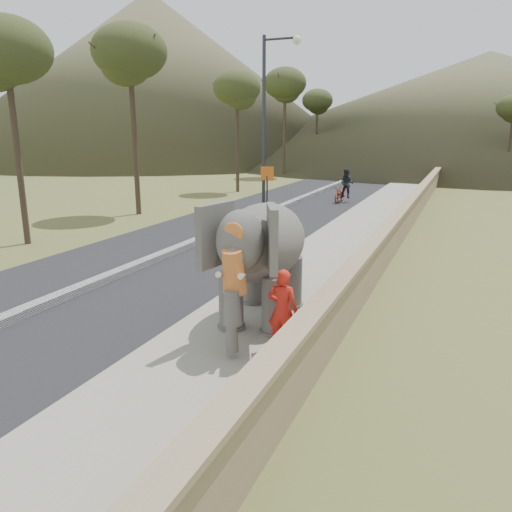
{
  "coord_description": "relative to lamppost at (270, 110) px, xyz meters",
  "views": [
    {
      "loc": [
        3.76,
        -6.97,
        4.05
      ],
      "look_at": [
        0.2,
        1.47,
        1.7
      ],
      "focal_mm": 35.0,
      "sensor_mm": 36.0,
      "label": 1
    }
  ],
  "objects": [
    {
      "name": "elephant_and_man",
      "position": [
        4.71,
        -12.43,
        -3.45
      ],
      "size": [
        2.32,
        3.72,
        2.56
      ],
      "color": "#67635D",
      "rests_on": "ground"
    },
    {
      "name": "parapet",
      "position": [
        6.34,
        -4.72,
        -4.32
      ],
      "size": [
        0.3,
        120.0,
        1.1
      ],
      "primitive_type": "cube",
      "color": "tan",
      "rests_on": "ground"
    },
    {
      "name": "ground",
      "position": [
        4.69,
        -14.72,
        -4.87
      ],
      "size": [
        160.0,
        160.0,
        0.0
      ],
      "primitive_type": "plane",
      "color": "olive",
      "rests_on": "ground"
    },
    {
      "name": "hill_far",
      "position": [
        9.69,
        55.28,
        2.13
      ],
      "size": [
        80.0,
        80.0,
        14.0
      ],
      "primitive_type": "cone",
      "color": "brown",
      "rests_on": "ground"
    },
    {
      "name": "hill_left",
      "position": [
        -33.31,
        40.28,
        6.13
      ],
      "size": [
        60.0,
        60.0,
        22.0
      ],
      "primitive_type": "cone",
      "color": "brown",
      "rests_on": "ground"
    },
    {
      "name": "walkway",
      "position": [
        4.69,
        -4.72,
        -4.8
      ],
      "size": [
        3.0,
        120.0,
        0.15
      ],
      "primitive_type": "cube",
      "color": "#9E9687",
      "rests_on": "ground"
    },
    {
      "name": "lamppost",
      "position": [
        0.0,
        0.0,
        0.0
      ],
      "size": [
        1.76,
        0.36,
        8.0
      ],
      "color": "#2A292E",
      "rests_on": "ground"
    },
    {
      "name": "median",
      "position": [
        -0.31,
        -4.72,
        -4.76
      ],
      "size": [
        0.35,
        120.0,
        0.22
      ],
      "primitive_type": "cube",
      "color": "black",
      "rests_on": "ground"
    },
    {
      "name": "signboard",
      "position": [
        0.19,
        -0.82,
        -3.23
      ],
      "size": [
        0.6,
        0.08,
        2.4
      ],
      "color": "#2D2D33",
      "rests_on": "ground"
    },
    {
      "name": "motorcyclist",
      "position": [
        2.06,
        5.96,
        -4.14
      ],
      "size": [
        1.11,
        1.87,
        1.9
      ],
      "color": "maroon",
      "rests_on": "ground"
    },
    {
      "name": "road",
      "position": [
        -0.31,
        -4.72,
        -4.86
      ],
      "size": [
        7.0,
        120.0,
        0.03
      ],
      "primitive_type": "cube",
      "color": "black",
      "rests_on": "ground"
    },
    {
      "name": "trees",
      "position": [
        1.63,
        12.38,
        -0.87
      ],
      "size": [
        42.07,
        41.76,
        9.23
      ],
      "color": "#473828",
      "rests_on": "ground"
    }
  ]
}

